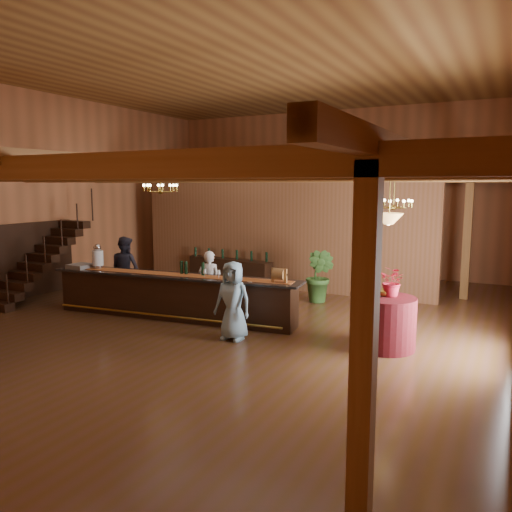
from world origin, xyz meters
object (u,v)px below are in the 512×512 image
at_px(beverage_dispenser, 98,257).
at_px(backbar_shelf, 230,272).
at_px(chandelier_left, 160,188).
at_px(floor_plant, 320,276).
at_px(bartender, 210,282).
at_px(guest, 233,301).
at_px(chandelier_right, 394,203).
at_px(staff_second, 126,269).
at_px(tasting_bar, 173,296).
at_px(raffle_drum, 279,274).
at_px(round_table, 385,323).
at_px(pendant_lamp, 389,219).

xyz_separation_m(beverage_dispenser, backbar_shelf, (1.31, 4.00, -0.89)).
distance_m(chandelier_left, floor_plant, 4.54).
relative_size(beverage_dispenser, chandelier_left, 0.75).
relative_size(beverage_dispenser, bartender, 0.40).
bearing_deg(beverage_dispenser, chandelier_left, 28.62).
distance_m(beverage_dispenser, guest, 4.13).
height_order(chandelier_left, floor_plant, chandelier_left).
xyz_separation_m(chandelier_right, staff_second, (-6.50, -1.38, -1.76)).
bearing_deg(backbar_shelf, beverage_dispenser, -99.89).
xyz_separation_m(backbar_shelf, floor_plant, (3.18, -0.86, 0.30)).
relative_size(chandelier_right, guest, 0.52).
relative_size(tasting_bar, backbar_shelf, 2.12).
xyz_separation_m(raffle_drum, floor_plant, (-0.11, 2.72, -0.48)).
distance_m(raffle_drum, chandelier_left, 3.70).
height_order(beverage_dispenser, chandelier_left, chandelier_left).
bearing_deg(tasting_bar, guest, -26.79).
relative_size(raffle_drum, bartender, 0.23).
bearing_deg(round_table, chandelier_right, 100.08).
distance_m(backbar_shelf, bartender, 3.38).
distance_m(backbar_shelf, pendant_lamp, 6.95).
distance_m(chandelier_left, staff_second, 2.53).
bearing_deg(raffle_drum, staff_second, 172.89).
xyz_separation_m(bartender, staff_second, (-2.65, 0.11, 0.10)).
relative_size(pendant_lamp, bartender, 0.60).
height_order(chandelier_left, chandelier_right, same).
bearing_deg(bartender, round_table, 159.46).
height_order(backbar_shelf, chandelier_left, chandelier_left).
xyz_separation_m(chandelier_left, bartender, (1.24, 0.15, -2.19)).
relative_size(round_table, bartender, 0.75).
bearing_deg(chandelier_left, chandelier_right, 17.91).
xyz_separation_m(raffle_drum, guest, (-0.53, -0.98, -0.41)).
xyz_separation_m(tasting_bar, guest, (2.00, -0.74, 0.26)).
xyz_separation_m(beverage_dispenser, guest, (4.06, -0.56, -0.52)).
relative_size(backbar_shelf, chandelier_right, 3.58).
height_order(raffle_drum, chandelier_right, chandelier_right).
height_order(chandelier_right, staff_second, chandelier_right).
distance_m(guest, floor_plant, 3.72).
bearing_deg(round_table, staff_second, 173.87).
xyz_separation_m(chandelier_right, bartender, (-3.85, -1.50, -1.86)).
bearing_deg(bartender, floor_plant, -142.18).
bearing_deg(raffle_drum, tasting_bar, -174.62).
bearing_deg(raffle_drum, floor_plant, 92.29).
bearing_deg(chandelier_right, bartender, -158.75).
relative_size(pendant_lamp, staff_second, 0.53).
relative_size(raffle_drum, guest, 0.22).
bearing_deg(beverage_dispenser, staff_second, 92.89).
distance_m(beverage_dispenser, chandelier_right, 7.00).
distance_m(pendant_lamp, guest, 3.31).
bearing_deg(round_table, guest, -163.41).
height_order(pendant_lamp, staff_second, pendant_lamp).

